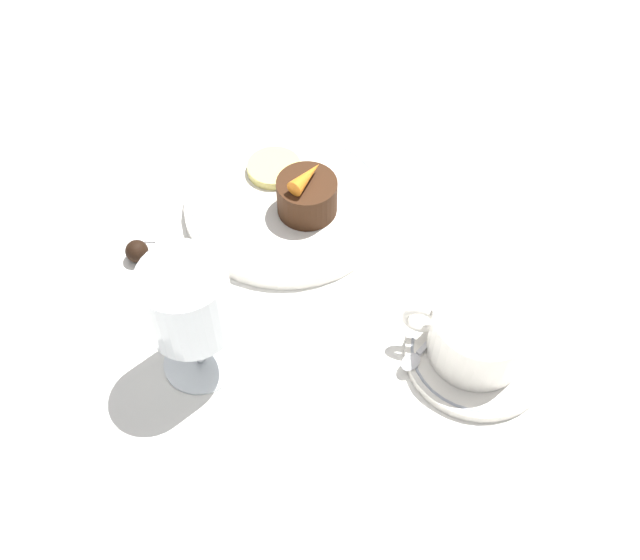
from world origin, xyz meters
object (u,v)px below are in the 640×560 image
Objects in this scene: coffee_cup at (479,333)px; dessert_cake at (307,196)px; wine_glass at (188,306)px; dinner_plate at (288,204)px; fork at (156,192)px.

coffee_cup is 0.23m from dessert_cake.
dinner_plate is at bearing -96.45° from wine_glass.
dessert_cake reaches higher than dinner_plate.
fork is (0.15, 0.02, -0.01)m from dinner_plate.
dinner_plate is at bearing -17.98° from dessert_cake.
dinner_plate is 1.67× the size of wine_glass.
wine_glass is 0.72× the size of fork.
fork is (0.37, -0.12, -0.04)m from coffee_cup.
coffee_cup is at bearing 148.44° from dinner_plate.
wine_glass is at bearing 76.56° from dessert_cake.
fork is at bearing -57.10° from wine_glass.
coffee_cup reaches higher than dessert_cake.
fork is at bearing 5.81° from dinner_plate.
coffee_cup is at bearing 146.98° from dessert_cake.
dessert_cake is (0.20, -0.13, -0.00)m from coffee_cup.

